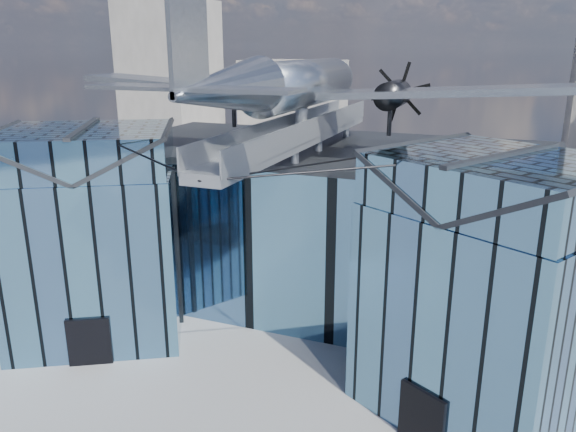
% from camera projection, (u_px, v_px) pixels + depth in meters
% --- Properties ---
extents(ground_plane, '(120.00, 120.00, 0.00)m').
position_uv_depth(ground_plane, '(274.00, 353.00, 30.37)').
color(ground_plane, gray).
extents(museum, '(32.88, 24.50, 17.60)m').
position_uv_depth(museum, '(311.00, 225.00, 33.94)').
color(museum, teal).
rests_on(museum, ground).
extents(bg_towers, '(77.00, 24.50, 26.00)m').
position_uv_depth(bg_towers, '(437.00, 94.00, 71.91)').
color(bg_towers, gray).
rests_on(bg_towers, ground).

